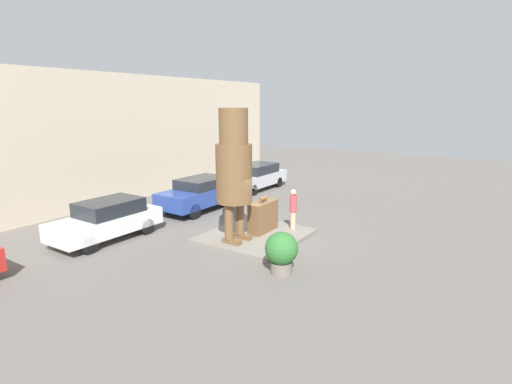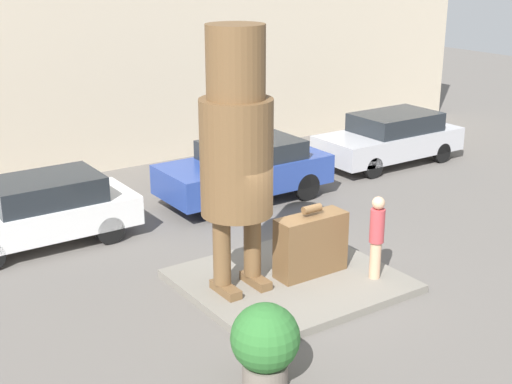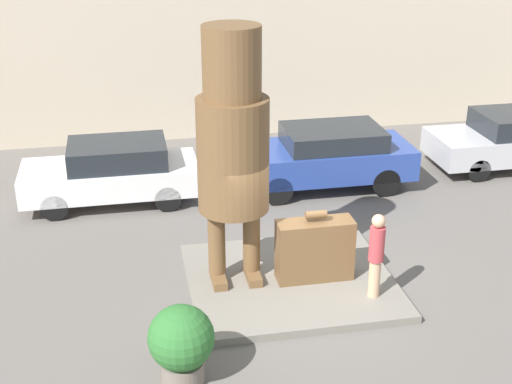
{
  "view_description": "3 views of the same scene",
  "coord_description": "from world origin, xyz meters",
  "px_view_note": "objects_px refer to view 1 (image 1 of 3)",
  "views": [
    {
      "loc": [
        -12.22,
        -8.13,
        5.08
      ],
      "look_at": [
        -0.25,
        -0.19,
        1.88
      ],
      "focal_mm": 28.0,
      "sensor_mm": 36.0,
      "label": 1
    },
    {
      "loc": [
        -7.47,
        -9.86,
        6.06
      ],
      "look_at": [
        -0.7,
        0.13,
        1.97
      ],
      "focal_mm": 50.0,
      "sensor_mm": 36.0,
      "label": 2
    },
    {
      "loc": [
        -2.92,
        -11.47,
        7.05
      ],
      "look_at": [
        -0.69,
        -0.12,
        2.04
      ],
      "focal_mm": 50.0,
      "sensor_mm": 36.0,
      "label": 3
    }
  ],
  "objects_px": {
    "parked_car_white": "(107,219)",
    "parked_car_blue": "(200,193)",
    "planter_pot": "(281,251)",
    "statue_figure": "(234,165)",
    "parked_car_silver": "(255,176)",
    "giant_suitcase": "(263,217)",
    "tourist": "(293,208)"
  },
  "relations": [
    {
      "from": "planter_pot",
      "to": "statue_figure",
      "type": "bearing_deg",
      "value": 64.97
    },
    {
      "from": "parked_car_white",
      "to": "parked_car_silver",
      "type": "distance_m",
      "value": 10.68
    },
    {
      "from": "tourist",
      "to": "giant_suitcase",
      "type": "bearing_deg",
      "value": 136.64
    },
    {
      "from": "parked_car_white",
      "to": "parked_car_blue",
      "type": "xyz_separation_m",
      "value": [
        5.23,
        -0.08,
        0.05
      ]
    },
    {
      "from": "parked_car_blue",
      "to": "parked_car_white",
      "type": "bearing_deg",
      "value": -0.82
    },
    {
      "from": "parked_car_blue",
      "to": "parked_car_silver",
      "type": "height_order",
      "value": "parked_car_blue"
    },
    {
      "from": "tourist",
      "to": "parked_car_silver",
      "type": "bearing_deg",
      "value": 43.85
    },
    {
      "from": "tourist",
      "to": "parked_car_silver",
      "type": "relative_size",
      "value": 0.36
    },
    {
      "from": "parked_car_white",
      "to": "planter_pot",
      "type": "relative_size",
      "value": 3.18
    },
    {
      "from": "tourist",
      "to": "parked_car_silver",
      "type": "distance_m",
      "value": 8.46
    },
    {
      "from": "giant_suitcase",
      "to": "parked_car_white",
      "type": "bearing_deg",
      "value": 128.31
    },
    {
      "from": "parked_car_white",
      "to": "parked_car_silver",
      "type": "bearing_deg",
      "value": -178.13
    },
    {
      "from": "statue_figure",
      "to": "planter_pot",
      "type": "height_order",
      "value": "statue_figure"
    },
    {
      "from": "tourist",
      "to": "parked_car_white",
      "type": "relative_size",
      "value": 0.39
    },
    {
      "from": "statue_figure",
      "to": "parked_car_blue",
      "type": "bearing_deg",
      "value": 54.86
    },
    {
      "from": "giant_suitcase",
      "to": "parked_car_white",
      "type": "xyz_separation_m",
      "value": [
        -3.69,
        4.67,
        0.04
      ]
    },
    {
      "from": "parked_car_blue",
      "to": "parked_car_silver",
      "type": "relative_size",
      "value": 0.96
    },
    {
      "from": "statue_figure",
      "to": "giant_suitcase",
      "type": "height_order",
      "value": "statue_figure"
    },
    {
      "from": "giant_suitcase",
      "to": "parked_car_white",
      "type": "relative_size",
      "value": 0.35
    },
    {
      "from": "giant_suitcase",
      "to": "parked_car_blue",
      "type": "distance_m",
      "value": 4.85
    },
    {
      "from": "statue_figure",
      "to": "planter_pot",
      "type": "xyz_separation_m",
      "value": [
        -1.26,
        -2.7,
        -2.23
      ]
    },
    {
      "from": "parked_car_blue",
      "to": "planter_pot",
      "type": "distance_m",
      "value": 8.21
    },
    {
      "from": "statue_figure",
      "to": "tourist",
      "type": "distance_m",
      "value": 3.25
    },
    {
      "from": "parked_car_silver",
      "to": "parked_car_white",
      "type": "bearing_deg",
      "value": 1.87
    },
    {
      "from": "tourist",
      "to": "parked_car_blue",
      "type": "relative_size",
      "value": 0.37
    },
    {
      "from": "tourist",
      "to": "planter_pot",
      "type": "bearing_deg",
      "value": -156.66
    },
    {
      "from": "giant_suitcase",
      "to": "planter_pot",
      "type": "height_order",
      "value": "giant_suitcase"
    },
    {
      "from": "statue_figure",
      "to": "parked_car_white",
      "type": "bearing_deg",
      "value": 116.74
    },
    {
      "from": "giant_suitcase",
      "to": "planter_pot",
      "type": "xyz_separation_m",
      "value": [
        -2.74,
        -2.41,
        -0.04
      ]
    },
    {
      "from": "giant_suitcase",
      "to": "parked_car_silver",
      "type": "height_order",
      "value": "giant_suitcase"
    },
    {
      "from": "statue_figure",
      "to": "tourist",
      "type": "height_order",
      "value": "statue_figure"
    },
    {
      "from": "statue_figure",
      "to": "parked_car_silver",
      "type": "xyz_separation_m",
      "value": [
        8.47,
        4.72,
        -2.15
      ]
    }
  ]
}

